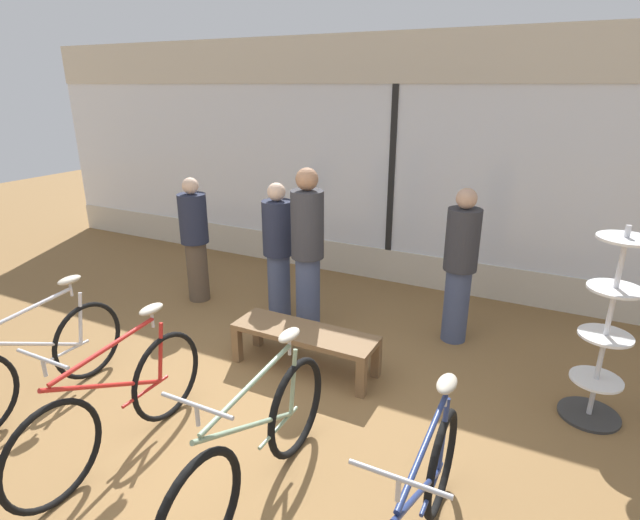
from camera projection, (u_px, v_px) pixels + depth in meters
ground_plane at (226, 436)px, 3.89m from camera, size 24.00×24.00×0.00m
shop_back_wall at (393, 162)px, 6.46m from camera, size 12.00×0.08×3.20m
bicycle_far_left at (37, 362)px, 4.16m from camera, size 0.46×1.76×1.04m
bicycle_left at (118, 405)px, 3.60m from camera, size 0.46×1.75×1.05m
bicycle_right at (256, 448)px, 3.18m from camera, size 0.46×1.82×1.05m
bicycle_far_right at (420, 515)px, 2.71m from camera, size 0.46×1.69×1.03m
accessory_rack at (604, 344)px, 3.91m from camera, size 0.48×0.48×1.64m
display_bench at (305, 337)px, 4.72m from camera, size 1.40×0.44×0.41m
customer_near_rack at (195, 238)px, 6.11m from camera, size 0.48×0.48×1.56m
customer_by_window at (308, 250)px, 5.18m from camera, size 0.46×0.46×1.82m
customer_mid_floor at (460, 264)px, 5.09m from camera, size 0.45×0.45×1.65m
customer_near_bench at (278, 249)px, 5.63m from camera, size 0.43×0.43×1.59m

